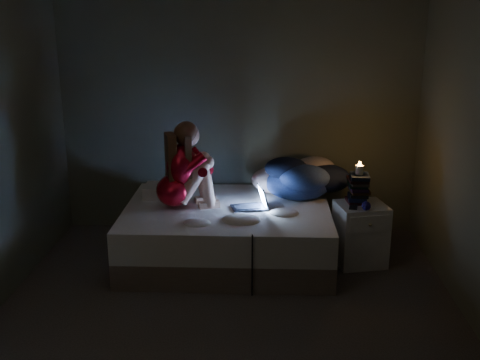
# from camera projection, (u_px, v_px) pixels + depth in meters

# --- Properties ---
(floor) EXTENTS (3.60, 3.80, 0.02)m
(floor) POSITION_uv_depth(u_px,v_px,m) (228.00, 320.00, 4.40)
(floor) COLOR #2C2522
(floor) RESTS_ON ground
(wall_back) EXTENTS (3.60, 0.02, 2.60)m
(wall_back) POSITION_uv_depth(u_px,v_px,m) (239.00, 106.00, 5.85)
(wall_back) COLOR #51544B
(wall_back) RESTS_ON ground
(wall_front) EXTENTS (3.60, 0.02, 2.60)m
(wall_front) POSITION_uv_depth(u_px,v_px,m) (196.00, 276.00, 2.20)
(wall_front) COLOR #51544B
(wall_front) RESTS_ON ground
(bed) EXTENTS (1.86, 1.39, 0.51)m
(bed) POSITION_uv_depth(u_px,v_px,m) (228.00, 233.00, 5.38)
(bed) COLOR beige
(bed) RESTS_ON ground
(pillow) EXTENTS (0.40, 0.28, 0.12)m
(pillow) POSITION_uv_depth(u_px,v_px,m) (166.00, 191.00, 5.58)
(pillow) COLOR silver
(pillow) RESTS_ON bed
(woman) EXTENTS (0.57, 0.47, 0.80)m
(woman) POSITION_uv_depth(u_px,v_px,m) (173.00, 166.00, 5.16)
(woman) COLOR maroon
(woman) RESTS_ON bed
(laptop) EXTENTS (0.36, 0.29, 0.22)m
(laptop) POSITION_uv_depth(u_px,v_px,m) (249.00, 197.00, 5.23)
(laptop) COLOR black
(laptop) RESTS_ON bed
(clothes_pile) EXTENTS (0.69, 0.56, 0.41)m
(clothes_pile) POSITION_uv_depth(u_px,v_px,m) (298.00, 176.00, 5.56)
(clothes_pile) COLOR navy
(clothes_pile) RESTS_ON bed
(nightstand) EXTENTS (0.50, 0.46, 0.57)m
(nightstand) POSITION_uv_depth(u_px,v_px,m) (360.00, 234.00, 5.28)
(nightstand) COLOR silver
(nightstand) RESTS_ON ground
(book_stack) EXTENTS (0.19, 0.25, 0.27)m
(book_stack) POSITION_uv_depth(u_px,v_px,m) (358.00, 188.00, 5.22)
(book_stack) COLOR black
(book_stack) RESTS_ON nightstand
(candle) EXTENTS (0.07, 0.07, 0.08)m
(candle) POSITION_uv_depth(u_px,v_px,m) (359.00, 169.00, 5.17)
(candle) COLOR beige
(candle) RESTS_ON book_stack
(phone) EXTENTS (0.12, 0.16, 0.01)m
(phone) POSITION_uv_depth(u_px,v_px,m) (351.00, 206.00, 5.15)
(phone) COLOR black
(phone) RESTS_ON nightstand
(blue_orb) EXTENTS (0.08, 0.08, 0.08)m
(blue_orb) POSITION_uv_depth(u_px,v_px,m) (362.00, 206.00, 5.05)
(blue_orb) COLOR navy
(blue_orb) RESTS_ON nightstand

